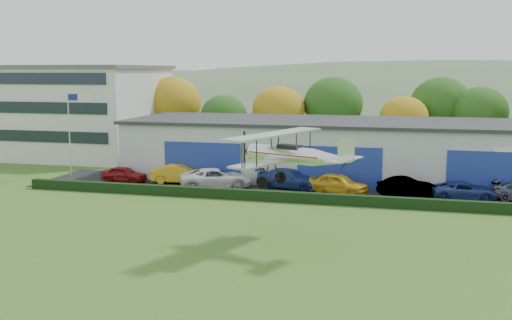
% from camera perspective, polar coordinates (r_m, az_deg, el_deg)
% --- Properties ---
extents(ground, '(300.00, 300.00, 0.00)m').
position_cam_1_polar(ground, '(30.40, -6.42, -10.36)').
color(ground, '#3D6820').
rests_on(ground, ground).
extents(apron, '(48.00, 9.00, 0.05)m').
position_cam_1_polar(apron, '(49.40, 5.50, -2.90)').
color(apron, black).
rests_on(apron, ground).
extents(hedge, '(46.00, 0.60, 0.80)m').
position_cam_1_polar(hedge, '(44.68, 4.56, -3.63)').
color(hedge, black).
rests_on(hedge, ground).
extents(hangar, '(40.60, 12.60, 5.30)m').
position_cam_1_polar(hangar, '(55.56, 8.68, 1.07)').
color(hangar, '#B2B7BC').
rests_on(hangar, ground).
extents(office_block, '(20.60, 15.60, 10.40)m').
position_cam_1_polar(office_block, '(72.89, -17.53, 4.56)').
color(office_block, silver).
rests_on(office_block, ground).
extents(flagpole, '(1.05, 0.10, 8.00)m').
position_cam_1_polar(flagpole, '(57.64, -17.40, 3.17)').
color(flagpole, silver).
rests_on(flagpole, ground).
extents(tree_belt, '(75.70, 13.22, 10.12)m').
position_cam_1_polar(tree_belt, '(68.27, 6.30, 4.99)').
color(tree_belt, '#3D2614').
rests_on(tree_belt, ground).
extents(distant_hills, '(430.00, 196.00, 56.00)m').
position_cam_1_polar(distant_hills, '(169.06, 9.13, 0.71)').
color(distant_hills, '#4C6642').
rests_on(distant_hills, ground).
extents(car_0, '(4.14, 1.82, 1.39)m').
position_cam_1_polar(car_0, '(53.86, -12.53, -1.33)').
color(car_0, maroon).
rests_on(car_0, apron).
extents(car_1, '(5.07, 2.22, 1.62)m').
position_cam_1_polar(car_1, '(52.38, -7.34, -1.35)').
color(car_1, gold).
rests_on(car_1, apron).
extents(car_2, '(6.60, 5.01, 1.67)m').
position_cam_1_polar(car_2, '(49.94, -3.88, -1.76)').
color(car_2, silver).
rests_on(car_2, apron).
extents(car_3, '(5.92, 3.34, 1.62)m').
position_cam_1_polar(car_3, '(49.79, 3.23, -1.81)').
color(car_3, navy).
rests_on(car_3, apron).
extents(car_4, '(5.15, 3.33, 1.63)m').
position_cam_1_polar(car_4, '(48.06, 7.93, -2.25)').
color(car_4, gold).
rests_on(car_4, apron).
extents(car_5, '(4.98, 3.24, 1.55)m').
position_cam_1_polar(car_5, '(47.95, 14.42, -2.52)').
color(car_5, gray).
rests_on(car_5, apron).
extents(car_6, '(5.04, 2.68, 1.35)m').
position_cam_1_polar(car_6, '(48.25, 19.40, -2.79)').
color(car_6, navy).
rests_on(car_6, apron).
extents(biplane, '(7.15, 8.03, 3.04)m').
position_cam_1_polar(biplane, '(33.02, 3.33, 0.64)').
color(biplane, silver).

